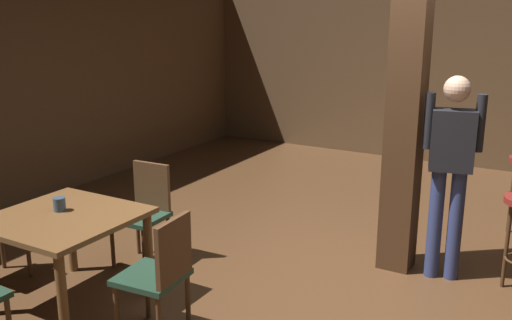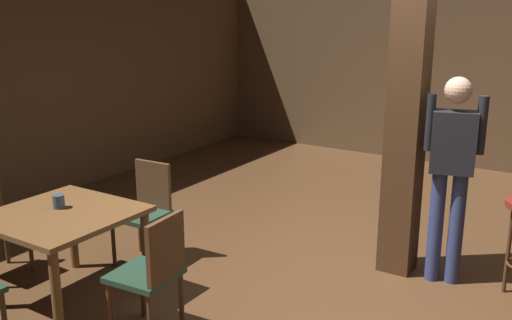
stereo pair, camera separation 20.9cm
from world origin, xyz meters
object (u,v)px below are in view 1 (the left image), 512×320
object	(u,v)px
chair_north	(145,208)
chair_east	(160,271)
dining_table	(64,229)
napkin_cup	(59,204)
standing_person	(450,164)

from	to	relation	value
chair_north	chair_east	bearing A→B (deg)	-44.77
dining_table	chair_north	world-z (taller)	chair_north
dining_table	chair_east	bearing A→B (deg)	-0.94
chair_north	napkin_cup	size ratio (longest dim) A/B	8.44
chair_east	napkin_cup	distance (m)	1.06
dining_table	chair_east	size ratio (longest dim) A/B	1.13
dining_table	standing_person	world-z (taller)	standing_person
chair_north	napkin_cup	xyz separation A→B (m)	(-0.09, -0.85, 0.28)
chair_north	standing_person	xyz separation A→B (m)	(2.39, 1.02, 0.50)
chair_east	dining_table	bearing A→B (deg)	179.06
dining_table	napkin_cup	world-z (taller)	napkin_cup
dining_table	standing_person	distance (m)	3.09
chair_east	napkin_cup	bearing A→B (deg)	175.92
chair_east	standing_person	size ratio (longest dim) A/B	0.52
napkin_cup	standing_person	size ratio (longest dim) A/B	0.06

